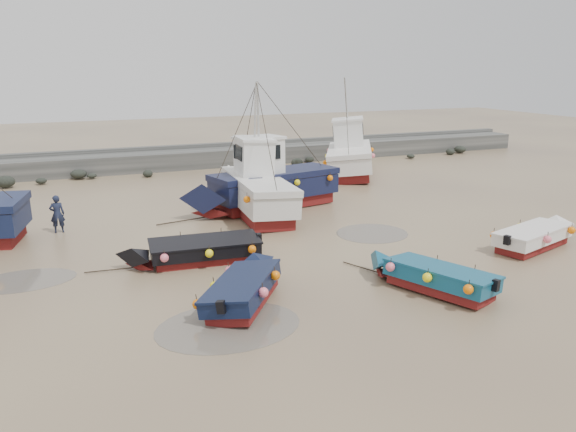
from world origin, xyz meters
The scene contains 14 objects.
ground centered at (0.00, 0.00, 0.00)m, with size 120.00×120.00×0.00m, color #9D865F.
seawall centered at (0.05, 21.99, 0.63)m, with size 60.00×4.92×1.50m.
puddle_a centered at (-2.16, -2.96, 0.00)m, with size 4.11×4.11×0.01m, color #61594E.
puddle_b centered at (6.08, 3.24, 0.00)m, with size 3.12×3.12×0.01m, color #61594E.
puddle_c centered at (-7.62, 2.91, 0.00)m, with size 3.45×3.45×0.01m, color #61594E.
puddle_d centered at (3.16, 10.32, 0.00)m, with size 5.21×5.21×0.01m, color #61594E.
dinghy_1 centered at (-1.08, -1.48, 0.55)m, with size 3.96×5.11×1.43m.
dinghy_2 centered at (4.61, -2.86, 0.55)m, with size 3.11×5.48×1.43m.
dinghy_3 centered at (11.23, -0.83, 0.55)m, with size 5.87×2.61×1.43m.
dinghy_4 centered at (-1.80, 2.50, 0.54)m, with size 6.36×2.26×1.43m.
cabin_boat_1 centered at (2.50, 8.49, 1.36)m, with size 2.95×9.61×6.22m.
cabin_boat_2 centered at (3.26, 9.01, 1.36)m, with size 9.64×3.82×6.22m.
cabin_boat_3 centered at (11.73, 15.56, 1.36)m, with size 6.04×9.03×6.22m.
person centered at (-6.40, 8.48, 0.00)m, with size 0.61×0.40×1.66m, color #192037.
Camera 1 is at (-6.01, -16.78, 7.04)m, focal length 35.00 mm.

